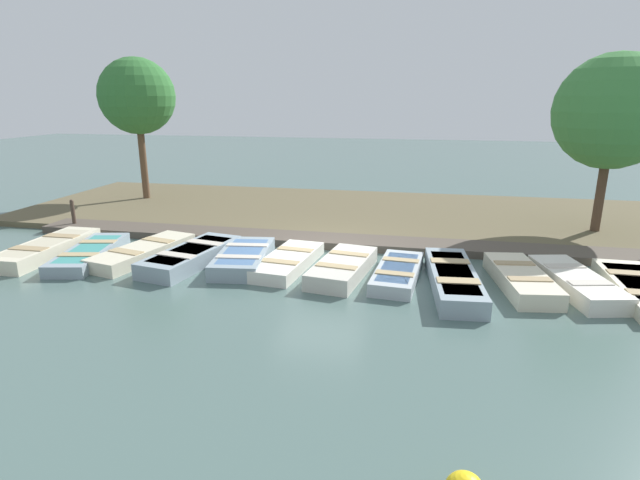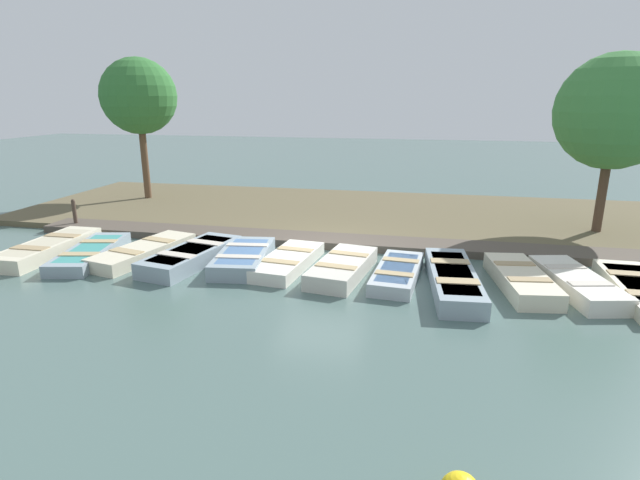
% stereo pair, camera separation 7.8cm
% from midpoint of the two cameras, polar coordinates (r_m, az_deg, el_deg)
% --- Properties ---
extents(ground_plane, '(80.00, 80.00, 0.00)m').
position_cam_midpoint_polar(ground_plane, '(13.77, -0.15, -1.81)').
color(ground_plane, '#4C6660').
extents(shore_bank, '(8.00, 24.00, 0.19)m').
position_cam_midpoint_polar(shore_bank, '(18.50, 2.98, 3.14)').
color(shore_bank, brown).
rests_on(shore_bank, ground_plane).
extents(dock_walkway, '(1.17, 18.45, 0.22)m').
position_cam_midpoint_polar(dock_walkway, '(14.78, 0.72, -0.10)').
color(dock_walkway, '#51473D').
rests_on(dock_walkway, ground_plane).
extents(rowboat_0, '(3.32, 1.09, 0.41)m').
position_cam_midpoint_polar(rowboat_0, '(15.68, -28.88, -0.85)').
color(rowboat_0, beige).
rests_on(rowboat_0, ground_plane).
extents(rowboat_1, '(3.29, 1.66, 0.34)m').
position_cam_midpoint_polar(rowboat_1, '(14.82, -24.97, -1.39)').
color(rowboat_1, '#8C9EA8').
rests_on(rowboat_1, ground_plane).
extents(rowboat_2, '(3.30, 1.71, 0.37)m').
position_cam_midpoint_polar(rowboat_2, '(14.35, -19.69, -1.26)').
color(rowboat_2, beige).
rests_on(rowboat_2, ground_plane).
extents(rowboat_3, '(3.31, 1.69, 0.43)m').
position_cam_midpoint_polar(rowboat_3, '(13.49, -14.62, -1.76)').
color(rowboat_3, '#8C9EA8').
rests_on(rowboat_3, ground_plane).
extents(rowboat_4, '(2.84, 1.53, 0.41)m').
position_cam_midpoint_polar(rowboat_4, '(13.11, -8.91, -2.01)').
color(rowboat_4, '#8C9EA8').
rests_on(rowboat_4, ground_plane).
extents(rowboat_5, '(2.95, 1.35, 0.34)m').
position_cam_midpoint_polar(rowboat_5, '(12.82, -3.84, -2.42)').
color(rowboat_5, silver).
rests_on(rowboat_5, ground_plane).
extents(rowboat_6, '(2.84, 1.46, 0.42)m').
position_cam_midpoint_polar(rowboat_6, '(12.24, 2.44, -3.13)').
color(rowboat_6, beige).
rests_on(rowboat_6, ground_plane).
extents(rowboat_7, '(2.79, 1.20, 0.33)m').
position_cam_midpoint_polar(rowboat_7, '(12.13, 8.68, -3.69)').
color(rowboat_7, '#B2BCC1').
rests_on(rowboat_7, ground_plane).
extents(rowboat_8, '(3.63, 1.27, 0.44)m').
position_cam_midpoint_polar(rowboat_8, '(11.82, 14.80, -4.31)').
color(rowboat_8, '#8C9EA8').
rests_on(rowboat_8, ground_plane).
extents(rowboat_9, '(2.97, 1.37, 0.41)m').
position_cam_midpoint_polar(rowboat_9, '(12.37, 21.80, -4.12)').
color(rowboat_9, beige).
rests_on(rowboat_9, ground_plane).
extents(rowboat_10, '(3.07, 1.59, 0.41)m').
position_cam_midpoint_polar(rowboat_10, '(12.67, 27.05, -4.30)').
color(rowboat_10, silver).
rests_on(rowboat_10, ground_plane).
extents(mooring_post_near, '(0.12, 0.12, 1.02)m').
position_cam_midpoint_polar(mooring_post_near, '(18.23, -26.47, 2.62)').
color(mooring_post_near, '#47382D').
rests_on(mooring_post_near, ground_plane).
extents(park_tree_far_left, '(2.95, 2.95, 5.72)m').
position_cam_midpoint_polar(park_tree_far_left, '(21.60, -20.29, 15.11)').
color(park_tree_far_left, brown).
rests_on(park_tree_far_left, ground_plane).
extents(park_tree_left, '(3.37, 3.37, 5.49)m').
position_cam_midpoint_polar(park_tree_left, '(17.36, 30.38, 12.51)').
color(park_tree_left, '#4C3828').
rests_on(park_tree_left, ground_plane).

